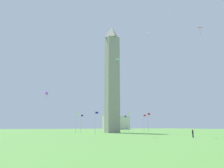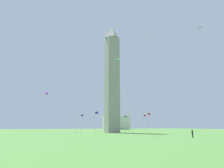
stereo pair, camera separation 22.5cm
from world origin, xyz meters
name	(u,v)px [view 1 (the left image)]	position (x,y,z in m)	size (l,w,h in m)	color
ground_plane	(112,133)	(0.00, 0.00, 0.00)	(260.00, 260.00, 0.00)	#548C3D
obelisk_monument	(112,77)	(0.00, 0.00, 21.55)	(4.74, 4.74, 43.10)	gray
flagpole_n	(144,122)	(13.93, 0.00, 3.97)	(1.12, 0.14, 7.19)	silver
flagpole_ne	(124,123)	(9.87, 9.81, 3.97)	(1.12, 0.14, 7.19)	silver
flagpole_e	(100,123)	(0.07, 13.87, 3.97)	(1.12, 0.14, 7.19)	silver
flagpole_se	(81,122)	(-9.74, 9.81, 3.97)	(1.12, 0.14, 7.19)	silver
flagpole_s	(76,122)	(-13.80, 0.00, 3.97)	(1.12, 0.14, 7.19)	silver
flagpole_sw	(95,121)	(-9.74, -9.81, 3.97)	(1.12, 0.14, 7.19)	silver
flagpole_w	(128,121)	(0.07, -13.87, 3.97)	(1.12, 0.14, 7.19)	silver
flagpole_nw	(148,122)	(9.87, -9.81, 3.97)	(1.12, 0.14, 7.19)	silver
person_black_shirt	(193,133)	(3.66, -38.14, 0.88)	(0.32, 0.32, 1.77)	#2D2D38
kite_white_diamond	(149,33)	(-0.28, -28.33, 28.02)	(1.11, 1.09, 1.34)	white
kite_green_diamond	(118,59)	(-8.50, -25.16, 20.27)	(1.26, 1.19, 1.70)	green
kite_purple_delta	(47,94)	(-24.71, -5.12, 12.78)	(1.73, 1.58, 2.29)	purple
kite_pink_diamond	(200,28)	(12.60, -34.19, 29.32)	(2.01, 2.00, 2.26)	pink
distant_building	(116,123)	(32.46, 72.54, 4.97)	(18.06, 10.66, 9.95)	beige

